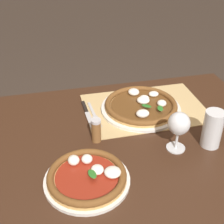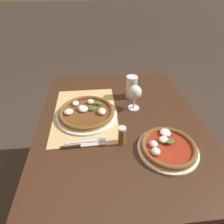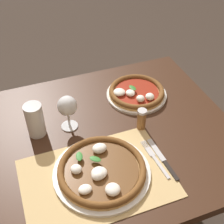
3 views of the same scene
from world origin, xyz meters
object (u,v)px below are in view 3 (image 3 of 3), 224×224
at_px(pizza_near, 101,170).
at_px(pepper_shaker, 142,119).
at_px(pint_glass, 35,121).
at_px(knife, 162,159).
at_px(wine_glass, 67,107).
at_px(fork, 155,158).
at_px(pizza_far, 136,93).

xyz_separation_m(pizza_near, pepper_shaker, (0.23, 0.17, 0.03)).
distance_m(pint_glass, knife, 0.52).
distance_m(wine_glass, knife, 0.42).
height_order(fork, knife, knife).
xyz_separation_m(pint_glass, knife, (0.41, -0.31, -0.06)).
xyz_separation_m(wine_glass, fork, (0.25, -0.29, -0.10)).
bearing_deg(pizza_far, fork, -103.57).
bearing_deg(pepper_shaker, pizza_far, 71.29).
bearing_deg(pepper_shaker, pint_glass, 163.48).
bearing_deg(pizza_near, pepper_shaker, 36.15).
relative_size(pizza_near, fork, 1.75).
relative_size(pizza_near, pizza_far, 1.25).
relative_size(pizza_near, pepper_shaker, 3.61).
bearing_deg(pepper_shaker, pizza_near, -143.85).
bearing_deg(wine_glass, knife, -46.73).
distance_m(pizza_far, knife, 0.39).
bearing_deg(pepper_shaker, knife, -88.69).
xyz_separation_m(pizza_near, knife, (0.24, -0.01, -0.02)).
height_order(wine_glass, pint_glass, wine_glass).
bearing_deg(wine_glass, pepper_shaker, -22.30).
bearing_deg(knife, pizza_near, 176.42).
distance_m(pizza_near, pint_glass, 0.34).
distance_m(pizza_near, fork, 0.21).
relative_size(pint_glass, fork, 0.72).
relative_size(fork, knife, 0.93).
xyz_separation_m(pizza_far, knife, (-0.06, -0.39, -0.01)).
distance_m(knife, pepper_shaker, 0.19).
bearing_deg(fork, pepper_shaker, 82.78).
bearing_deg(pepper_shaker, fork, -97.22).
bearing_deg(wine_glass, pint_glass, 176.56).
bearing_deg(pizza_near, fork, -0.99).
bearing_deg(fork, pizza_near, 179.01).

